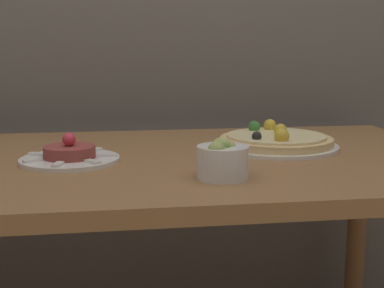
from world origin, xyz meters
The scene contains 4 objects.
dining_table centered at (0.00, 0.40, 0.66)m, with size 1.43×0.80×0.75m.
pizza_plate centered at (0.28, 0.46, 0.77)m, with size 0.31×0.31×0.06m.
tartare_plate centered at (-0.22, 0.37, 0.77)m, with size 0.22×0.22×0.07m.
small_bowl centered at (0.09, 0.17, 0.79)m, with size 0.10×0.10×0.08m.
Camera 1 is at (-0.12, -0.82, 1.01)m, focal length 50.00 mm.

